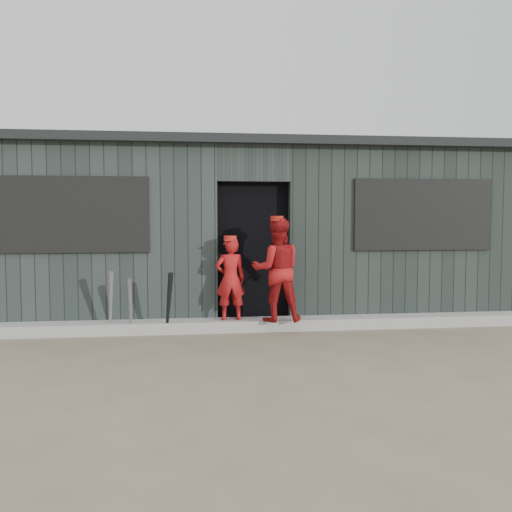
{
  "coord_description": "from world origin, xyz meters",
  "views": [
    {
      "loc": [
        -0.95,
        -5.69,
        1.53
      ],
      "look_at": [
        0.0,
        1.8,
        1.0
      ],
      "focal_mm": 40.0,
      "sensor_mm": 36.0,
      "label": 1
    }
  ],
  "objects": [
    {
      "name": "player_red_left",
      "position": [
        -0.34,
        1.8,
        0.7
      ],
      "size": [
        0.42,
        0.29,
        1.1
      ],
      "primitive_type": "imported",
      "rotation": [
        0.0,
        0.0,
        3.22
      ],
      "color": "#A61414",
      "rests_on": "curb"
    },
    {
      "name": "player_grey_back",
      "position": [
        0.12,
        2.47,
        0.7
      ],
      "size": [
        0.81,
        0.72,
        1.4
      ],
      "primitive_type": "imported",
      "rotation": [
        0.0,
        0.0,
        3.64
      ],
      "color": "silver",
      "rests_on": "ground"
    },
    {
      "name": "ground",
      "position": [
        0.0,
        0.0,
        0.0
      ],
      "size": [
        80.0,
        80.0,
        0.0
      ],
      "primitive_type": "plane",
      "color": "brown",
      "rests_on": "ground"
    },
    {
      "name": "player_red_right",
      "position": [
        0.25,
        1.64,
        0.83
      ],
      "size": [
        0.67,
        0.53,
        1.36
      ],
      "primitive_type": "imported",
      "rotation": [
        0.0,
        0.0,
        3.12
      ],
      "color": "maroon",
      "rests_on": "curb"
    },
    {
      "name": "bat_left",
      "position": [
        -1.89,
        1.74,
        0.42
      ],
      "size": [
        0.14,
        0.33,
        0.84
      ],
      "primitive_type": "cone",
      "rotation": [
        0.3,
        0.0,
        0.23
      ],
      "color": "gray",
      "rests_on": "ground"
    },
    {
      "name": "bat_mid",
      "position": [
        -1.64,
        1.7,
        0.37
      ],
      "size": [
        0.07,
        0.2,
        0.75
      ],
      "primitive_type": "cone",
      "rotation": [
        0.18,
        0.0,
        -0.02
      ],
      "color": "slate",
      "rests_on": "ground"
    },
    {
      "name": "bat_right",
      "position": [
        -1.15,
        1.62,
        0.41
      ],
      "size": [
        0.15,
        0.28,
        0.82
      ],
      "primitive_type": "cone",
      "rotation": [
        0.25,
        0.0,
        0.34
      ],
      "color": "black",
      "rests_on": "ground"
    },
    {
      "name": "curb",
      "position": [
        0.0,
        1.82,
        0.07
      ],
      "size": [
        8.0,
        0.36,
        0.15
      ],
      "primitive_type": "cube",
      "color": "gray",
      "rests_on": "ground"
    },
    {
      "name": "dugout",
      "position": [
        0.0,
        3.5,
        1.29
      ],
      "size": [
        8.3,
        3.3,
        2.62
      ],
      "color": "black",
      "rests_on": "ground"
    }
  ]
}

